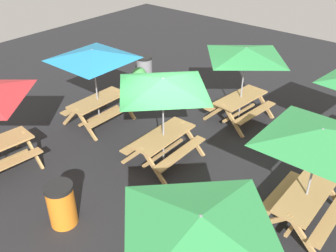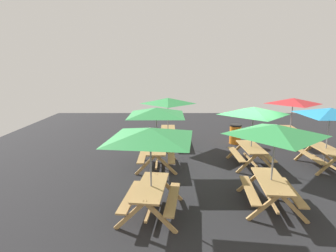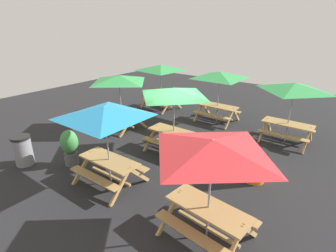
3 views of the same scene
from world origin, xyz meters
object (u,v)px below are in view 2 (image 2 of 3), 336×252
picnic_table_0 (330,116)px  picnic_table_5 (275,136)px  picnic_table_3 (253,115)px  picnic_table_6 (293,104)px  trash_bin_orange (235,134)px  picnic_table_2 (168,104)px  picnic_table_4 (156,116)px  picnic_table_1 (150,140)px

picnic_table_0 → picnic_table_5: (-2.86, 3.17, 0.00)m
picnic_table_3 → picnic_table_6: bearing=-44.6°
picnic_table_3 → trash_bin_orange: bearing=-3.6°
picnic_table_2 → picnic_table_4: 3.19m
picnic_table_0 → picnic_table_2: (3.24, 5.97, 0.00)m
picnic_table_6 → picnic_table_1: bearing=140.1°
picnic_table_0 → picnic_table_4: same height
picnic_table_0 → picnic_table_6: size_ratio=1.21×
picnic_table_4 → picnic_table_5: size_ratio=1.21×
picnic_table_1 → picnic_table_4: 3.31m
picnic_table_0 → picnic_table_1: same height
picnic_table_3 → trash_bin_orange: picnic_table_3 is taller
picnic_table_1 → trash_bin_orange: (6.50, -3.80, -1.49)m
picnic_table_4 → trash_bin_orange: bearing=-50.0°
picnic_table_5 → picnic_table_6: size_ratio=1.00×
picnic_table_3 → picnic_table_4: size_ratio=0.83×
picnic_table_5 → picnic_table_3: bearing=-1.9°
picnic_table_6 → trash_bin_orange: bearing=94.2°
picnic_table_1 → picnic_table_5: same height
picnic_table_2 → picnic_table_6: same height
picnic_table_0 → picnic_table_6: same height
picnic_table_0 → picnic_table_2: size_ratio=1.21×
trash_bin_orange → picnic_table_3: bearing=177.1°
picnic_table_1 → picnic_table_6: (6.44, -6.50, 0.00)m
picnic_table_3 → trash_bin_orange: size_ratio=2.38×
picnic_table_4 → picnic_table_6: (3.13, -6.50, 0.00)m
picnic_table_3 → trash_bin_orange: (3.02, -0.16, -1.49)m
picnic_table_4 → picnic_table_5: bearing=-132.3°
trash_bin_orange → picnic_table_1: bearing=149.7°
picnic_table_2 → picnic_table_5: same height
picnic_table_2 → picnic_table_3: 4.40m
picnic_table_4 → picnic_table_6: bearing=-64.3°
picnic_table_1 → picnic_table_5: size_ratio=1.20×
picnic_table_3 → picnic_table_4: bearing=91.8°
picnic_table_3 → picnic_table_6: size_ratio=1.00×
picnic_table_0 → picnic_table_6: (3.20, -0.11, 0.00)m
picnic_table_0 → trash_bin_orange: picnic_table_0 is taller
trash_bin_orange → picnic_table_4: bearing=130.0°
picnic_table_1 → picnic_table_6: size_ratio=1.20×
picnic_table_3 → picnic_table_4: 3.64m
picnic_table_2 → picnic_table_1: bearing=176.4°
picnic_table_4 → trash_bin_orange: 5.17m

